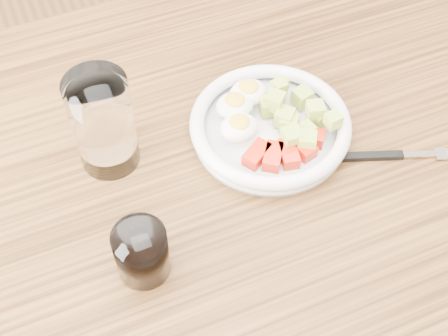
% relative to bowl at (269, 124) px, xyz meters
% --- Properties ---
extents(dining_table, '(1.50, 0.90, 0.77)m').
position_rel_bowl_xyz_m(dining_table, '(-0.08, -0.06, -0.12)').
color(dining_table, brown).
rests_on(dining_table, ground).
extents(bowl, '(0.24, 0.24, 0.06)m').
position_rel_bowl_xyz_m(bowl, '(0.00, 0.00, 0.00)').
color(bowl, white).
rests_on(bowl, dining_table).
extents(fork, '(0.18, 0.08, 0.01)m').
position_rel_bowl_xyz_m(fork, '(0.14, -0.11, -0.02)').
color(fork, black).
rests_on(fork, dining_table).
extents(water_glass, '(0.08, 0.08, 0.15)m').
position_rel_bowl_xyz_m(water_glass, '(-0.23, 0.05, 0.05)').
color(water_glass, white).
rests_on(water_glass, dining_table).
extents(coffee_glass, '(0.07, 0.07, 0.08)m').
position_rel_bowl_xyz_m(coffee_glass, '(-0.24, -0.14, 0.02)').
color(coffee_glass, white).
rests_on(coffee_glass, dining_table).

